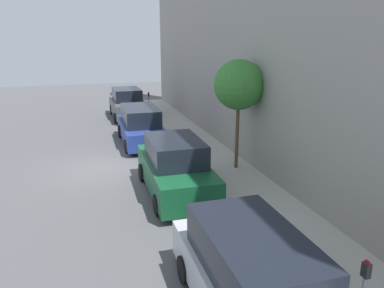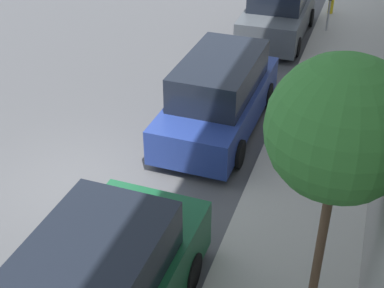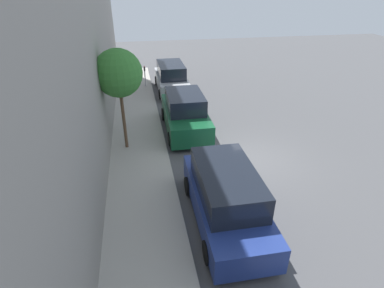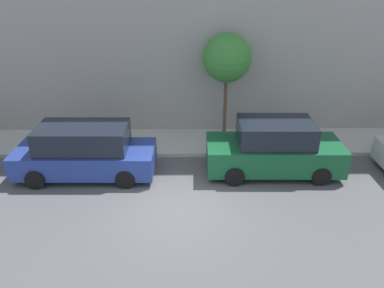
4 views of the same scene
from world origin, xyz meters
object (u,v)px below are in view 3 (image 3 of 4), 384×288
at_px(parked_minivan_nearest, 171,78).
at_px(parked_suv_second, 185,113).
at_px(parked_minivan_third, 226,197).
at_px(parking_meter_near, 145,74).
at_px(street_tree, 118,74).

distance_m(parked_minivan_nearest, parked_suv_second, 6.43).
bearing_deg(parked_suv_second, parked_minivan_third, 91.17).
distance_m(parked_suv_second, parking_meter_near, 7.52).
xyz_separation_m(parked_minivan_nearest, parking_meter_near, (1.75, -0.91, 0.10)).
xyz_separation_m(parked_minivan_nearest, parked_minivan_third, (-0.02, 13.16, -0.00)).
xyz_separation_m(parked_suv_second, parked_minivan_third, (-0.14, 6.74, -0.01)).
bearing_deg(street_tree, parking_meter_near, -98.50).
bearing_deg(parked_minivan_nearest, street_tree, 68.84).
bearing_deg(parked_minivan_third, parked_minivan_nearest, -89.92).
bearing_deg(parking_meter_near, street_tree, 81.50).
xyz_separation_m(parked_minivan_nearest, parked_suv_second, (0.12, 6.43, 0.01)).
bearing_deg(parked_suv_second, parked_minivan_nearest, -91.06).
distance_m(parking_meter_near, street_tree, 9.28).
height_order(parked_minivan_third, street_tree, street_tree).
distance_m(parked_suv_second, parked_minivan_third, 6.74).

